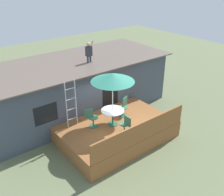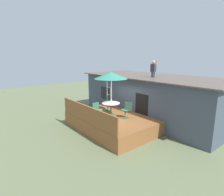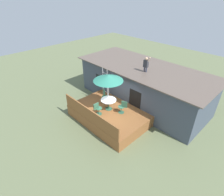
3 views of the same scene
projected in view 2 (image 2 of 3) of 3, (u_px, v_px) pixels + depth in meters
ground_plane at (111, 129)px, 10.90m from camera, size 40.00×40.00×0.00m
house at (151, 97)px, 12.80m from camera, size 10.50×4.50×2.90m
deck at (111, 122)px, 10.81m from camera, size 5.14×3.42×0.80m
deck_railing at (87, 114)px, 9.60m from camera, size 5.04×0.08×0.90m
patio_table at (111, 106)px, 10.75m from camera, size 1.04×1.04×0.74m
patio_umbrella at (111, 75)px, 10.37m from camera, size 1.90×1.90×2.54m
step_ladder at (109, 91)px, 12.43m from camera, size 0.52×0.04×2.20m
person_figure at (153, 68)px, 11.53m from camera, size 0.47×0.20×1.11m
patio_chair_left at (108, 104)px, 11.70m from camera, size 0.59×0.44×0.92m
patio_chair_right at (126, 110)px, 10.28m from camera, size 0.60×0.44×0.92m
patio_chair_near at (98, 110)px, 10.23m from camera, size 0.44×0.62×0.92m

